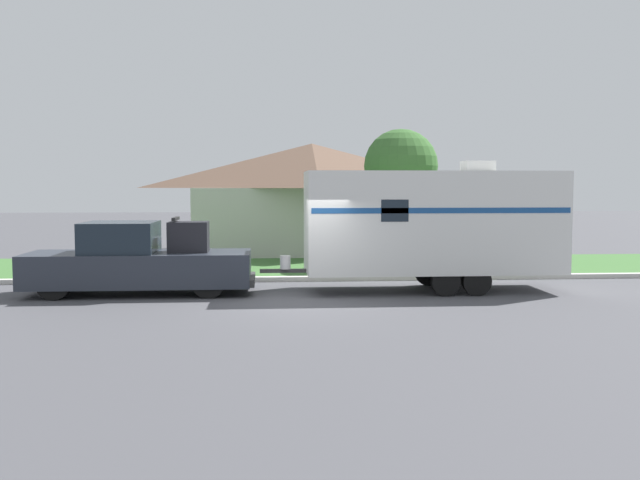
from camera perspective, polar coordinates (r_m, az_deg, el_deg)
name	(u,v)px	position (r m, az deg, el deg)	size (l,w,h in m)	color
ground_plane	(300,301)	(17.65, -1.57, -4.93)	(120.00, 120.00, 0.00)	#47474C
curb_strip	(294,279)	(21.35, -2.07, -3.12)	(80.00, 0.30, 0.14)	beige
lawn_strip	(290,267)	(24.97, -2.41, -2.16)	(80.00, 7.00, 0.03)	#3D6B33
house_across_street	(312,196)	(30.79, -0.65, 3.55)	(10.53, 6.59, 4.66)	#B2B2A8
pickup_truck	(139,262)	(19.34, -14.31, -1.70)	(5.93, 2.04, 2.02)	black
travel_trailer	(432,222)	(19.50, 8.98, 1.43)	(8.08, 2.26, 3.52)	black
mailbox	(182,246)	(22.19, -10.99, -0.51)	(0.48, 0.20, 1.29)	brown
tree_in_yard	(401,167)	(25.20, 6.47, 5.85)	(2.59, 2.59, 4.83)	brown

